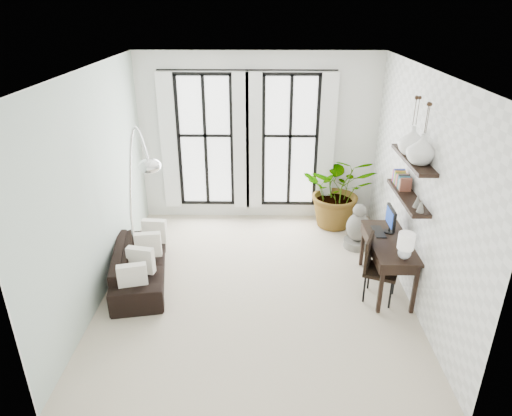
{
  "coord_description": "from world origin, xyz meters",
  "views": [
    {
      "loc": [
        0.1,
        -5.89,
        3.99
      ],
      "look_at": [
        -0.01,
        0.3,
        1.17
      ],
      "focal_mm": 32.0,
      "sensor_mm": 36.0,
      "label": 1
    }
  ],
  "objects_px": {
    "sofa": "(140,265)",
    "buddha": "(358,229)",
    "arc_lamp": "(139,178)",
    "desk_chair": "(376,264)",
    "desk": "(390,246)",
    "plant": "(339,190)"
  },
  "relations": [
    {
      "from": "arc_lamp",
      "to": "buddha",
      "type": "height_order",
      "value": "arc_lamp"
    },
    {
      "from": "sofa",
      "to": "plant",
      "type": "distance_m",
      "value": 3.9
    },
    {
      "from": "desk_chair",
      "to": "plant",
      "type": "bearing_deg",
      "value": 116.64
    },
    {
      "from": "sofa",
      "to": "desk",
      "type": "distance_m",
      "value": 3.78
    },
    {
      "from": "desk",
      "to": "arc_lamp",
      "type": "xyz_separation_m",
      "value": [
        -3.63,
        0.29,
        0.92
      ]
    },
    {
      "from": "sofa",
      "to": "arc_lamp",
      "type": "distance_m",
      "value": 1.4
    },
    {
      "from": "plant",
      "to": "buddha",
      "type": "xyz_separation_m",
      "value": [
        0.23,
        -0.86,
        -0.39
      ]
    },
    {
      "from": "desk",
      "to": "buddha",
      "type": "bearing_deg",
      "value": 98.06
    },
    {
      "from": "sofa",
      "to": "desk",
      "type": "height_order",
      "value": "desk"
    },
    {
      "from": "plant",
      "to": "desk_chair",
      "type": "height_order",
      "value": "plant"
    },
    {
      "from": "plant",
      "to": "arc_lamp",
      "type": "distance_m",
      "value": 3.83
    },
    {
      "from": "desk",
      "to": "desk_chair",
      "type": "xyz_separation_m",
      "value": [
        -0.23,
        -0.2,
        -0.2
      ]
    },
    {
      "from": "sofa",
      "to": "buddha",
      "type": "relative_size",
      "value": 2.31
    },
    {
      "from": "sofa",
      "to": "desk_chair",
      "type": "bearing_deg",
      "value": -106.64
    },
    {
      "from": "sofa",
      "to": "desk",
      "type": "bearing_deg",
      "value": -103.27
    },
    {
      "from": "sofa",
      "to": "desk",
      "type": "xyz_separation_m",
      "value": [
        3.74,
        -0.18,
        0.47
      ]
    },
    {
      "from": "desk",
      "to": "sofa",
      "type": "bearing_deg",
      "value": 177.23
    },
    {
      "from": "buddha",
      "to": "plant",
      "type": "bearing_deg",
      "value": 105.33
    },
    {
      "from": "desk",
      "to": "arc_lamp",
      "type": "bearing_deg",
      "value": 175.41
    },
    {
      "from": "arc_lamp",
      "to": "desk_chair",
      "type": "bearing_deg",
      "value": -8.17
    },
    {
      "from": "arc_lamp",
      "to": "buddha",
      "type": "bearing_deg",
      "value": 16.34
    },
    {
      "from": "sofa",
      "to": "arc_lamp",
      "type": "bearing_deg",
      "value": -56.15
    }
  ]
}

